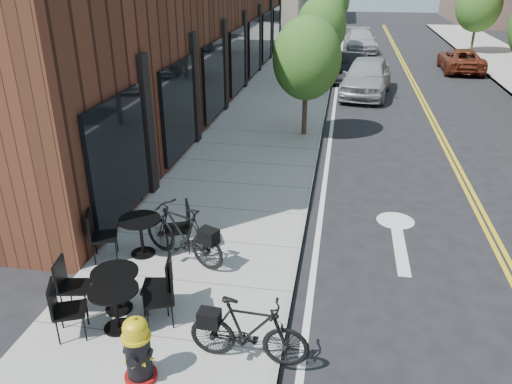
# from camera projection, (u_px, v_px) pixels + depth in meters

# --- Properties ---
(ground) EXTENTS (120.00, 120.00, 0.00)m
(ground) POSITION_uv_depth(u_px,v_px,m) (293.00, 298.00, 8.74)
(ground) COLOR black
(ground) RESTS_ON ground
(sidewalk_near) EXTENTS (4.00, 70.00, 0.12)m
(sidewalk_near) POSITION_uv_depth(u_px,v_px,m) (267.00, 125.00, 17.99)
(sidewalk_near) COLOR #9E9B93
(sidewalk_near) RESTS_ON ground
(building_near) EXTENTS (5.00, 28.00, 7.00)m
(building_near) POSITION_uv_depth(u_px,v_px,m) (177.00, 13.00, 20.86)
(building_near) COLOR #432315
(building_near) RESTS_ON ground
(tree_near_a) EXTENTS (2.20, 2.20, 3.81)m
(tree_near_a) POSITION_uv_depth(u_px,v_px,m) (307.00, 59.00, 15.82)
(tree_near_a) COLOR #382B1E
(tree_near_a) RESTS_ON sidewalk_near
(tree_near_b) EXTENTS (2.30, 2.30, 3.98)m
(tree_near_b) POSITION_uv_depth(u_px,v_px,m) (321.00, 27.00, 22.94)
(tree_near_b) COLOR #382B1E
(tree_near_b) RESTS_ON sidewalk_near
(tree_near_c) EXTENTS (2.10, 2.10, 3.67)m
(tree_near_c) POSITION_uv_depth(u_px,v_px,m) (328.00, 15.00, 30.18)
(tree_near_c) COLOR #382B1E
(tree_near_c) RESTS_ON sidewalk_near
(tree_near_d) EXTENTS (2.40, 2.40, 4.11)m
(tree_near_d) POSITION_uv_depth(u_px,v_px,m) (333.00, 2.00, 37.24)
(tree_near_d) COLOR #382B1E
(tree_near_d) RESTS_ON sidewalk_near
(tree_far_c) EXTENTS (2.80, 2.80, 4.62)m
(tree_far_c) POSITION_uv_depth(u_px,v_px,m) (479.00, 5.00, 31.20)
(tree_far_c) COLOR #382B1E
(tree_far_c) RESTS_ON sidewalk_far
(fire_hydrant) EXTENTS (0.46, 0.46, 1.04)m
(fire_hydrant) POSITION_uv_depth(u_px,v_px,m) (138.00, 350.00, 6.69)
(fire_hydrant) COLOR maroon
(fire_hydrant) RESTS_ON sidewalk_near
(bicycle_left) EXTENTS (1.98, 1.30, 1.16)m
(bicycle_left) POSITION_uv_depth(u_px,v_px,m) (183.00, 233.00, 9.42)
(bicycle_left) COLOR black
(bicycle_left) RESTS_ON sidewalk_near
(bicycle_right) EXTENTS (1.75, 0.57, 1.04)m
(bicycle_right) POSITION_uv_depth(u_px,v_px,m) (249.00, 331.00, 6.99)
(bicycle_right) COLOR black
(bicycle_right) RESTS_ON sidewalk_near
(bistro_set_a) EXTENTS (1.81, 0.89, 0.95)m
(bistro_set_a) POSITION_uv_depth(u_px,v_px,m) (116.00, 285.00, 8.06)
(bistro_set_a) COLOR black
(bistro_set_a) RESTS_ON sidewalk_near
(bistro_set_b) EXTENTS (1.80, 1.10, 0.96)m
(bistro_set_b) POSITION_uv_depth(u_px,v_px,m) (115.00, 303.00, 7.63)
(bistro_set_b) COLOR black
(bistro_set_b) RESTS_ON sidewalk_near
(bistro_set_c) EXTENTS (1.89, 1.16, 1.01)m
(bistro_set_c) POSITION_uv_depth(u_px,v_px,m) (141.00, 231.00, 9.63)
(bistro_set_c) COLOR black
(bistro_set_c) RESTS_ON sidewalk_near
(parked_car_a) EXTENTS (2.60, 5.07, 1.65)m
(parked_car_a) POSITION_uv_depth(u_px,v_px,m) (367.00, 77.00, 21.99)
(parked_car_a) COLOR #9A9EA2
(parked_car_a) RESTS_ON ground
(parked_car_b) EXTENTS (1.77, 4.08, 1.31)m
(parked_car_b) POSITION_uv_depth(u_px,v_px,m) (350.00, 67.00, 24.98)
(parked_car_b) COLOR black
(parked_car_b) RESTS_ON ground
(parked_car_c) EXTENTS (2.29, 4.88, 1.38)m
(parked_car_c) POSITION_uv_depth(u_px,v_px,m) (360.00, 41.00, 33.47)
(parked_car_c) COLOR #B3B3B8
(parked_car_c) RESTS_ON ground
(parked_car_far) EXTENTS (2.12, 4.44, 1.22)m
(parked_car_far) POSITION_uv_depth(u_px,v_px,m) (461.00, 60.00, 27.05)
(parked_car_far) COLOR maroon
(parked_car_far) RESTS_ON ground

